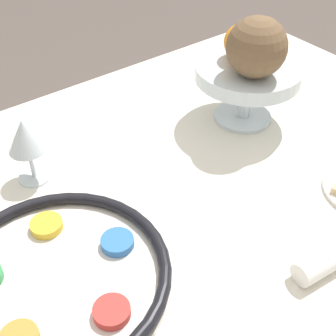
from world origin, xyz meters
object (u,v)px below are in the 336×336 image
Objects in this scene: cup_near at (259,39)px; coconut at (257,47)px; fruit_stand at (247,76)px; seder_plate at (57,276)px; wine_glass at (25,138)px; orange_fruit at (242,42)px.

coconut is at bearing -139.08° from cup_near.
coconut reaches higher than fruit_stand.
coconut is (0.50, 0.11, 0.17)m from seder_plate.
wine_glass is 1.79× the size of orange_fruit.
orange_fruit reaches higher than seder_plate.
wine_glass is at bearing 72.90° from seder_plate.
coconut is at bearing -16.45° from wine_glass.
cup_near is at bearing 35.19° from orange_fruit.
fruit_stand is 0.07m from orange_fruit.
orange_fruit is at bearing 66.93° from coconut.
cup_near is (0.72, 0.13, -0.06)m from wine_glass.
seder_plate is 0.58m from orange_fruit.
orange_fruit is 0.08m from coconut.
orange_fruit is at bearing -144.81° from cup_near.
orange_fruit is at bearing 18.89° from seder_plate.
coconut reaches higher than cup_near.
wine_glass is 1.11× the size of coconut.
coconut is at bearing -123.20° from fruit_stand.
orange_fruit reaches higher than wine_glass.
wine_glass is 1.73× the size of cup_near.
fruit_stand is at bearing -11.59° from wine_glass.
seder_plate is 2.91× the size of coconut.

